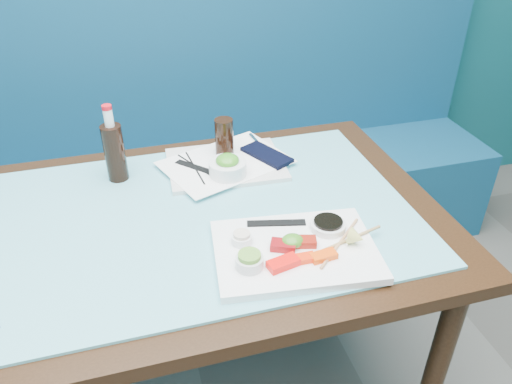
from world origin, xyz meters
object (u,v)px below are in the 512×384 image
object	(u,v)px
sashimi_plate	(295,251)
seaweed_bowl	(228,168)
booth_bench	(163,180)
dining_table	(189,243)
cola_bottle_body	(115,153)
cola_glass	(224,137)
serving_tray	(226,164)

from	to	relation	value
sashimi_plate	seaweed_bowl	distance (m)	0.40
booth_bench	dining_table	bearing A→B (deg)	-90.00
booth_bench	cola_bottle_body	distance (m)	0.77
cola_glass	cola_bottle_body	size ratio (longest dim) A/B	0.70
booth_bench	sashimi_plate	distance (m)	1.16
serving_tray	cola_bottle_body	bearing A→B (deg)	179.49
cola_glass	cola_bottle_body	distance (m)	0.34
dining_table	seaweed_bowl	distance (m)	0.26
seaweed_bowl	cola_bottle_body	world-z (taller)	cola_bottle_body
cola_bottle_body	seaweed_bowl	bearing A→B (deg)	-16.46
dining_table	serving_tray	xyz separation A→B (m)	(0.16, 0.24, 0.10)
seaweed_bowl	cola_bottle_body	xyz separation A→B (m)	(-0.32, 0.09, 0.05)
booth_bench	sashimi_plate	xyz separation A→B (m)	(0.23, -1.07, 0.39)
serving_tray	cola_glass	distance (m)	0.09
booth_bench	cola_bottle_body	size ratio (longest dim) A/B	17.24
sashimi_plate	cola_bottle_body	size ratio (longest dim) A/B	2.25
sashimi_plate	cola_glass	distance (m)	0.52
booth_bench	seaweed_bowl	bearing A→B (deg)	-77.31
booth_bench	cola_bottle_body	world-z (taller)	booth_bench
serving_tray	cola_glass	world-z (taller)	cola_glass
cola_bottle_body	booth_bench	bearing A→B (deg)	74.20
dining_table	serving_tray	world-z (taller)	serving_tray
serving_tray	seaweed_bowl	distance (m)	0.08
serving_tray	seaweed_bowl	size ratio (longest dim) A/B	3.16
sashimi_plate	seaweed_bowl	size ratio (longest dim) A/B	3.47
cola_bottle_body	sashimi_plate	bearing A→B (deg)	-50.57
dining_table	sashimi_plate	size ratio (longest dim) A/B	3.58
sashimi_plate	dining_table	bearing A→B (deg)	142.50
serving_tray	cola_glass	bearing A→B (deg)	82.49
cola_glass	seaweed_bowl	bearing A→B (deg)	-98.75
sashimi_plate	cola_bottle_body	xyz separation A→B (m)	(-0.40, 0.48, 0.08)
serving_tray	booth_bench	bearing A→B (deg)	107.89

